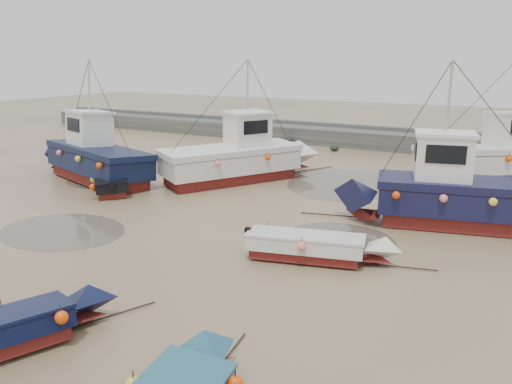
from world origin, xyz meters
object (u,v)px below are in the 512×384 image
cabin_boat_0 (91,156)px  cabin_boat_1 (241,156)px  person (207,188)px  cabin_boat_2 (447,192)px  cabin_boat_3 (503,157)px  dinghy_4 (112,178)px  dinghy_3 (317,244)px  dinghy_1 (7,327)px

cabin_boat_0 → cabin_boat_1: same height
cabin_boat_0 → person: 6.55m
cabin_boat_2 → cabin_boat_3: bearing=-22.8°
dinghy_4 → cabin_boat_2: (15.37, 2.04, 0.82)m
dinghy_3 → person: bearing=-140.3°
dinghy_1 → person: dinghy_1 is taller
dinghy_3 → cabin_boat_1: 11.26m
dinghy_4 → person: (3.95, 2.48, -0.55)m
cabin_boat_2 → person: (-11.42, 0.44, -1.37)m
dinghy_4 → dinghy_1: bearing=-99.7°
dinghy_1 → person: bearing=131.1°
dinghy_3 → cabin_boat_2: (3.04, 5.61, 0.82)m
cabin_boat_1 → cabin_boat_2: bearing=16.9°
dinghy_1 → cabin_boat_2: 15.44m
dinghy_1 → cabin_boat_2: size_ratio=0.58×
dinghy_1 → cabin_boat_2: bearing=86.6°
cabin_boat_1 → cabin_boat_3: (12.16, 6.32, -0.00)m
dinghy_1 → cabin_boat_0: bearing=154.2°
person → dinghy_1: bearing=111.9°
cabin_boat_3 → person: cabin_boat_3 is taller
dinghy_1 → cabin_boat_3: size_ratio=0.57×
dinghy_4 → cabin_boat_3: 20.14m
cabin_boat_1 → person: size_ratio=5.64×
dinghy_1 → cabin_boat_3: bearing=93.3°
cabin_boat_3 → person: 15.51m
cabin_boat_1 → cabin_boat_3: same height
cabin_boat_0 → cabin_boat_3: same height
dinghy_3 → cabin_boat_3: (4.52, 14.57, 0.78)m
cabin_boat_1 → dinghy_1: bearing=-46.9°
person → dinghy_3: bearing=149.2°
cabin_boat_2 → dinghy_4: bearing=84.2°
dinghy_4 → cabin_boat_2: bearing=-37.5°
cabin_boat_0 → person: size_ratio=5.99×
dinghy_4 → cabin_boat_0: bearing=113.2°
cabin_boat_1 → cabin_boat_2: same height
dinghy_3 → cabin_boat_1: bearing=-151.7°
dinghy_3 → dinghy_4: bearing=-120.6°
cabin_boat_2 → person: bearing=74.4°
cabin_boat_0 → cabin_boat_1: bearing=-43.9°
cabin_boat_0 → cabin_boat_3: 21.62m
dinghy_3 → dinghy_4: (-12.33, 3.57, 0.00)m
dinghy_1 → cabin_boat_0: size_ratio=0.54×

